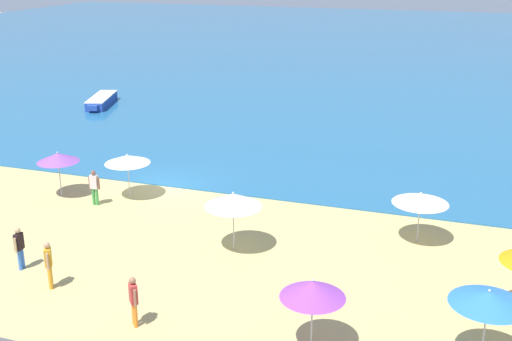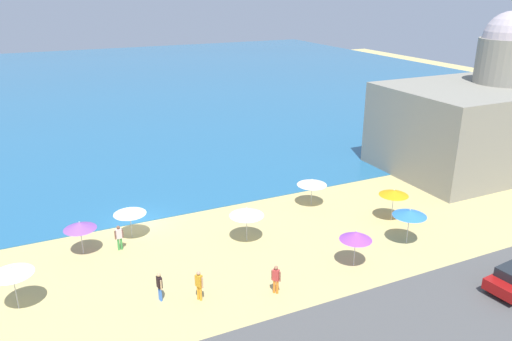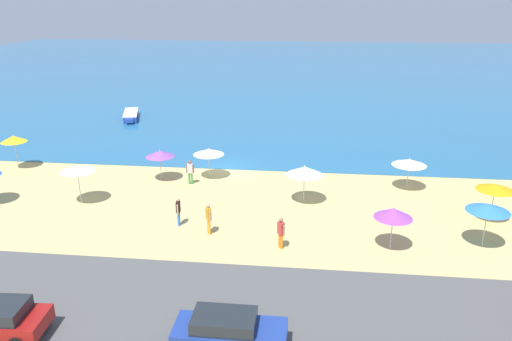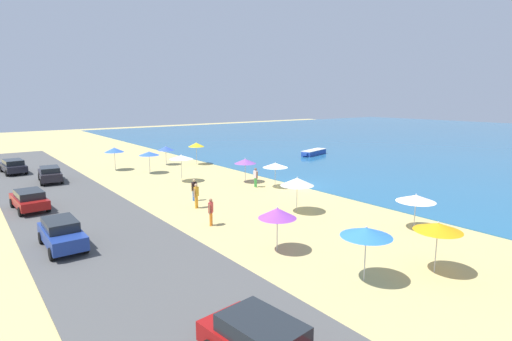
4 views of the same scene
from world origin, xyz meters
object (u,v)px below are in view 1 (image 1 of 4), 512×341
(beach_umbrella_0, at_px, (58,157))
(beach_umbrella_10, at_px, (127,159))
(bather_1, at_px, (134,299))
(skiff_nearshore, at_px, (101,101))
(bather_2, at_px, (49,262))
(beach_umbrella_11, at_px, (233,200))
(beach_umbrella_9, at_px, (313,289))
(beach_umbrella_8, at_px, (421,198))
(bather_0, at_px, (94,186))
(bather_3, at_px, (19,246))
(beach_umbrella_6, at_px, (489,298))

(beach_umbrella_0, relative_size, beach_umbrella_10, 1.02)
(bather_1, relative_size, skiff_nearshore, 0.33)
(beach_umbrella_0, height_order, bather_2, beach_umbrella_0)
(beach_umbrella_11, bearing_deg, beach_umbrella_9, -50.82)
(beach_umbrella_8, xyz_separation_m, beach_umbrella_11, (-6.94, -3.15, 0.23))
(bather_1, distance_m, skiff_nearshore, 32.15)
(bather_0, xyz_separation_m, bather_3, (0.89, -6.56, -0.02))
(beach_umbrella_6, height_order, bather_2, beach_umbrella_6)
(beach_umbrella_0, height_order, beach_umbrella_11, beach_umbrella_11)
(beach_umbrella_0, xyz_separation_m, bather_2, (5.07, -7.94, -0.97))
(beach_umbrella_8, height_order, beach_umbrella_11, beach_umbrella_11)
(beach_umbrella_8, relative_size, beach_umbrella_10, 1.03)
(beach_umbrella_6, xyz_separation_m, beach_umbrella_9, (-4.86, -0.83, -0.16))
(beach_umbrella_11, bearing_deg, bather_1, -99.57)
(beach_umbrella_8, bearing_deg, beach_umbrella_10, 177.30)
(beach_umbrella_6, distance_m, bather_1, 10.70)
(bather_3, height_order, skiff_nearshore, bather_3)
(beach_umbrella_0, bearing_deg, beach_umbrella_8, 0.73)
(beach_umbrella_8, xyz_separation_m, beach_umbrella_10, (-13.81, 0.65, 0.05))
(beach_umbrella_10, relative_size, bather_2, 1.25)
(beach_umbrella_0, height_order, beach_umbrella_9, beach_umbrella_9)
(beach_umbrella_0, relative_size, beach_umbrella_6, 0.92)
(bather_1, bearing_deg, bather_2, 163.33)
(beach_umbrella_11, relative_size, bather_2, 1.39)
(bather_0, bearing_deg, bather_2, -69.20)
(bather_1, distance_m, bather_3, 6.34)
(beach_umbrella_8, xyz_separation_m, beach_umbrella_9, (-2.31, -8.82, 0.12))
(beach_umbrella_9, distance_m, bather_0, 14.98)
(beach_umbrella_9, height_order, bather_1, beach_umbrella_9)
(beach_umbrella_9, xyz_separation_m, beach_umbrella_11, (-4.63, 5.68, 0.11))
(beach_umbrella_6, bearing_deg, beach_umbrella_11, 152.92)
(beach_umbrella_0, xyz_separation_m, bather_0, (2.25, -0.50, -1.01))
(beach_umbrella_0, height_order, bather_3, beach_umbrella_0)
(beach_umbrella_8, relative_size, skiff_nearshore, 0.44)
(beach_umbrella_9, distance_m, bather_2, 9.80)
(beach_umbrella_0, distance_m, bather_1, 12.97)
(bather_1, xyz_separation_m, bather_2, (-4.05, 1.21, 0.04))
(beach_umbrella_10, relative_size, bather_1, 1.29)
(beach_umbrella_6, relative_size, bather_1, 1.43)
(beach_umbrella_8, relative_size, beach_umbrella_11, 0.92)
(beach_umbrella_8, bearing_deg, bather_1, -130.44)
(beach_umbrella_10, bearing_deg, beach_umbrella_6, -27.86)
(beach_umbrella_6, relative_size, beach_umbrella_10, 1.11)
(bather_0, xyz_separation_m, bather_2, (2.83, -7.44, 0.04))
(beach_umbrella_0, bearing_deg, beach_umbrella_9, -30.17)
(beach_umbrella_0, bearing_deg, beach_umbrella_6, -21.58)
(beach_umbrella_6, height_order, bather_1, beach_umbrella_6)
(beach_umbrella_8, height_order, bather_1, beach_umbrella_8)
(beach_umbrella_9, bearing_deg, bather_2, 176.12)
(beach_umbrella_6, xyz_separation_m, bather_2, (-14.58, -0.17, -1.20))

